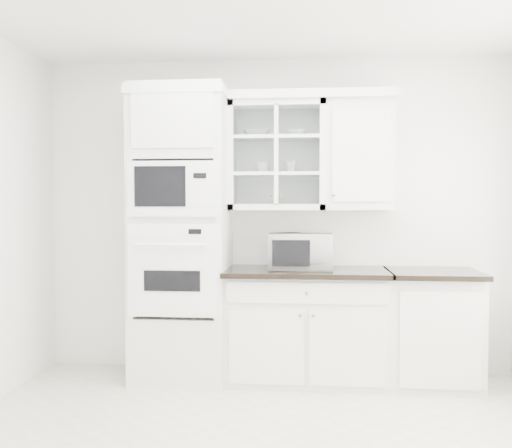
# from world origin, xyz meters

# --- Properties ---
(room_shell) EXTENTS (4.00, 3.50, 2.70)m
(room_shell) POSITION_xyz_m (0.00, 0.43, 1.78)
(room_shell) COLOR white
(room_shell) RESTS_ON ground
(oven_column) EXTENTS (0.76, 0.68, 2.40)m
(oven_column) POSITION_xyz_m (-0.75, 1.42, 1.20)
(oven_column) COLOR silver
(oven_column) RESTS_ON ground
(base_cabinet_run) EXTENTS (1.32, 0.67, 0.92)m
(base_cabinet_run) POSITION_xyz_m (0.28, 1.45, 0.46)
(base_cabinet_run) COLOR silver
(base_cabinet_run) RESTS_ON ground
(extra_base_cabinet) EXTENTS (0.72, 0.67, 0.92)m
(extra_base_cabinet) POSITION_xyz_m (1.28, 1.45, 0.46)
(extra_base_cabinet) COLOR silver
(extra_base_cabinet) RESTS_ON ground
(upper_cabinet_glass) EXTENTS (0.80, 0.33, 0.90)m
(upper_cabinet_glass) POSITION_xyz_m (0.03, 1.58, 1.85)
(upper_cabinet_glass) COLOR silver
(upper_cabinet_glass) RESTS_ON room_shell
(upper_cabinet_solid) EXTENTS (0.55, 0.33, 0.90)m
(upper_cabinet_solid) POSITION_xyz_m (0.71, 1.58, 1.85)
(upper_cabinet_solid) COLOR silver
(upper_cabinet_solid) RESTS_ON room_shell
(crown_molding) EXTENTS (2.14, 0.38, 0.07)m
(crown_molding) POSITION_xyz_m (-0.07, 1.56, 2.33)
(crown_molding) COLOR silver
(crown_molding) RESTS_ON room_shell
(countertop_microwave) EXTENTS (0.52, 0.43, 0.30)m
(countertop_microwave) POSITION_xyz_m (0.23, 1.45, 1.07)
(countertop_microwave) COLOR white
(countertop_microwave) RESTS_ON base_cabinet_run
(bowl_a) EXTENTS (0.25, 0.25, 0.06)m
(bowl_a) POSITION_xyz_m (-0.15, 1.59, 2.04)
(bowl_a) COLOR white
(bowl_a) RESTS_ON upper_cabinet_glass
(bowl_b) EXTENTS (0.20, 0.20, 0.05)m
(bowl_b) POSITION_xyz_m (0.19, 1.59, 2.04)
(bowl_b) COLOR white
(bowl_b) RESTS_ON upper_cabinet_glass
(cup_a) EXTENTS (0.14, 0.14, 0.09)m
(cup_a) POSITION_xyz_m (-0.09, 1.60, 1.76)
(cup_a) COLOR white
(cup_a) RESTS_ON upper_cabinet_glass
(cup_b) EXTENTS (0.12, 0.12, 0.10)m
(cup_b) POSITION_xyz_m (0.14, 1.57, 1.76)
(cup_b) COLOR white
(cup_b) RESTS_ON upper_cabinet_glass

